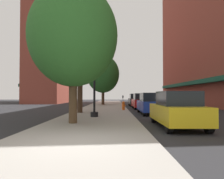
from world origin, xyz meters
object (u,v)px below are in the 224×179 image
at_px(tree_near, 80,53).
at_px(car_yellow, 177,110).
at_px(car_red, 141,101).
at_px(tree_mid, 103,74).
at_px(parking_meter_near, 123,100).
at_px(car_blue, 151,104).
at_px(car_black, 136,100).
at_px(fire_hydrant, 123,106).
at_px(tree_far, 73,36).
at_px(lamppost, 94,68).

bearing_deg(tree_near, car_yellow, -50.35).
bearing_deg(car_red, tree_mid, 122.57).
height_order(parking_meter_near, car_red, car_red).
distance_m(tree_mid, car_blue, 14.78).
height_order(car_blue, car_black, same).
xyz_separation_m(parking_meter_near, car_red, (1.95, -0.54, -0.14)).
distance_m(parking_meter_near, car_red, 2.03).
relative_size(fire_hydrant, car_yellow, 0.18).
xyz_separation_m(parking_meter_near, car_black, (1.95, 5.24, -0.14)).
bearing_deg(parking_meter_near, car_blue, -73.45).
height_order(tree_near, tree_far, tree_near).
bearing_deg(fire_hydrant, car_black, 77.09).
bearing_deg(tree_near, lamppost, -65.87).
distance_m(lamppost, car_black, 15.90).
xyz_separation_m(tree_near, tree_mid, (1.07, 13.81, -0.31)).
bearing_deg(parking_meter_near, lamppost, -102.51).
bearing_deg(tree_mid, parking_meter_near, -70.10).
height_order(fire_hydrant, car_blue, car_blue).
xyz_separation_m(lamppost, car_yellow, (4.15, -3.56, -2.39)).
relative_size(tree_near, car_red, 1.62).
bearing_deg(car_blue, lamppost, -141.31).
distance_m(car_yellow, car_black, 18.72).
height_order(car_red, car_black, same).
bearing_deg(tree_mid, lamppost, -88.84).
bearing_deg(lamppost, tree_near, 114.13).
xyz_separation_m(lamppost, tree_mid, (-0.34, 16.96, 1.25)).
height_order(parking_meter_near, tree_near, tree_near).
height_order(fire_hydrant, car_black, car_black).
relative_size(tree_near, tree_far, 1.02).
bearing_deg(lamppost, car_red, 66.13).
relative_size(lamppost, car_red, 1.37).
bearing_deg(car_black, car_red, -90.10).
relative_size(lamppost, car_black, 1.37).
bearing_deg(parking_meter_near, car_yellow, -81.77).
bearing_deg(lamppost, car_yellow, -40.62).
height_order(fire_hydrant, car_yellow, car_yellow).
bearing_deg(car_yellow, lamppost, 140.63).
bearing_deg(parking_meter_near, tree_near, -118.08).
relative_size(parking_meter_near, tree_near, 0.19).
height_order(lamppost, tree_mid, tree_mid).
bearing_deg(tree_near, car_red, 48.24).
bearing_deg(car_black, tree_far, -105.27).
bearing_deg(car_yellow, fire_hydrant, 103.15).
relative_size(parking_meter_near, car_blue, 0.30).
xyz_separation_m(tree_mid, tree_far, (-0.43, -19.97, -0.04)).
height_order(tree_mid, car_black, tree_mid).
distance_m(tree_near, car_black, 13.81).
distance_m(tree_mid, car_black, 6.06).
height_order(lamppost, tree_far, tree_far).
xyz_separation_m(tree_near, car_blue, (5.56, 0.21, -3.95)).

